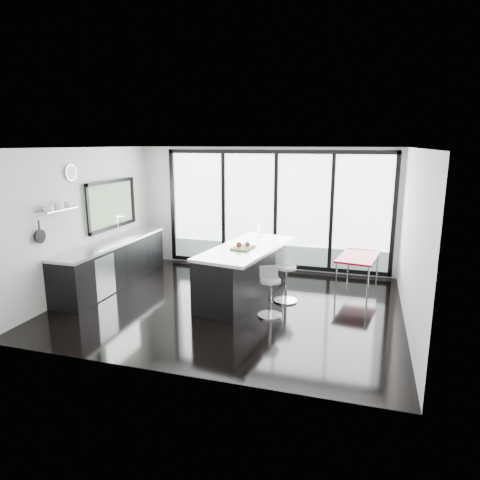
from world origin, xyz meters
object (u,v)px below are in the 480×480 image
(island, at_px, (243,271))
(bar_stool_far, at_px, (286,284))
(red_table, at_px, (357,271))
(bar_stool_near, at_px, (270,298))

(island, height_order, bar_stool_far, island)
(red_table, bearing_deg, island, -149.09)
(bar_stool_near, bearing_deg, red_table, 31.52)
(island, relative_size, bar_stool_far, 3.76)
(bar_stool_near, bearing_deg, bar_stool_far, 56.66)
(bar_stool_near, xyz_separation_m, red_table, (1.37, 2.00, 0.00))
(bar_stool_near, relative_size, bar_stool_far, 0.96)
(island, distance_m, red_table, 2.42)
(island, relative_size, bar_stool_near, 3.93)
(bar_stool_near, xyz_separation_m, bar_stool_far, (0.12, 0.77, 0.02))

